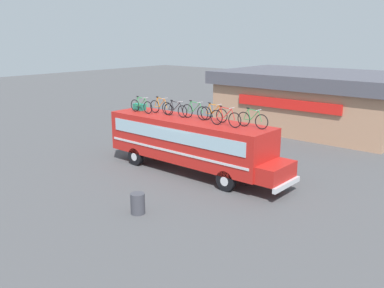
{
  "coord_description": "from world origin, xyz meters",
  "views": [
    {
      "loc": [
        14.18,
        -16.25,
        7.13
      ],
      "look_at": [
        0.28,
        0.0,
        1.58
      ],
      "focal_mm": 39.15,
      "sensor_mm": 36.0,
      "label": 1
    }
  ],
  "objects_px": {
    "luggage_bag_1": "(139,107)",
    "trash_bin": "(138,203)",
    "rooftop_bicycle_4": "(195,111)",
    "rooftop_bicycle_6": "(225,118)",
    "rooftop_bicycle_5": "(214,114)",
    "rooftop_bicycle_2": "(161,107)",
    "bus": "(191,141)",
    "rooftop_bicycle_7": "(252,120)",
    "rooftop_bicycle_3": "(175,110)",
    "rooftop_bicycle_1": "(141,106)"
  },
  "relations": [
    {
      "from": "luggage_bag_1",
      "to": "rooftop_bicycle_7",
      "type": "distance_m",
      "value": 7.7
    },
    {
      "from": "rooftop_bicycle_4",
      "to": "rooftop_bicycle_6",
      "type": "bearing_deg",
      "value": -10.87
    },
    {
      "from": "rooftop_bicycle_6",
      "to": "rooftop_bicycle_7",
      "type": "relative_size",
      "value": 1.07
    },
    {
      "from": "trash_bin",
      "to": "luggage_bag_1",
      "type": "bearing_deg",
      "value": 136.41
    },
    {
      "from": "rooftop_bicycle_4",
      "to": "rooftop_bicycle_5",
      "type": "bearing_deg",
      "value": 7.88
    },
    {
      "from": "bus",
      "to": "rooftop_bicycle_4",
      "type": "height_order",
      "value": "rooftop_bicycle_4"
    },
    {
      "from": "trash_bin",
      "to": "rooftop_bicycle_1",
      "type": "bearing_deg",
      "value": 135.45
    },
    {
      "from": "rooftop_bicycle_7",
      "to": "rooftop_bicycle_2",
      "type": "bearing_deg",
      "value": -177.97
    },
    {
      "from": "rooftop_bicycle_2",
      "to": "rooftop_bicycle_6",
      "type": "height_order",
      "value": "rooftop_bicycle_6"
    },
    {
      "from": "luggage_bag_1",
      "to": "rooftop_bicycle_6",
      "type": "bearing_deg",
      "value": -3.58
    },
    {
      "from": "rooftop_bicycle_4",
      "to": "rooftop_bicycle_6",
      "type": "height_order",
      "value": "rooftop_bicycle_6"
    },
    {
      "from": "rooftop_bicycle_3",
      "to": "rooftop_bicycle_7",
      "type": "xyz_separation_m",
      "value": [
        4.74,
        0.24,
        0.02
      ]
    },
    {
      "from": "bus",
      "to": "luggage_bag_1",
      "type": "bearing_deg",
      "value": 177.12
    },
    {
      "from": "rooftop_bicycle_3",
      "to": "trash_bin",
      "type": "bearing_deg",
      "value": -61.51
    },
    {
      "from": "luggage_bag_1",
      "to": "rooftop_bicycle_2",
      "type": "xyz_separation_m",
      "value": [
        1.82,
        -0.07,
        0.21
      ]
    },
    {
      "from": "rooftop_bicycle_6",
      "to": "trash_bin",
      "type": "xyz_separation_m",
      "value": [
        -0.5,
        -5.32,
        -2.85
      ]
    },
    {
      "from": "rooftop_bicycle_1",
      "to": "rooftop_bicycle_2",
      "type": "relative_size",
      "value": 1.05
    },
    {
      "from": "rooftop_bicycle_2",
      "to": "rooftop_bicycle_3",
      "type": "bearing_deg",
      "value": -1.56
    },
    {
      "from": "rooftop_bicycle_2",
      "to": "rooftop_bicycle_6",
      "type": "xyz_separation_m",
      "value": [
        4.7,
        -0.34,
        0.01
      ]
    },
    {
      "from": "rooftop_bicycle_4",
      "to": "rooftop_bicycle_3",
      "type": "bearing_deg",
      "value": -174.15
    },
    {
      "from": "luggage_bag_1",
      "to": "trash_bin",
      "type": "bearing_deg",
      "value": -43.59
    },
    {
      "from": "bus",
      "to": "rooftop_bicycle_2",
      "type": "bearing_deg",
      "value": 176.5
    },
    {
      "from": "bus",
      "to": "trash_bin",
      "type": "distance_m",
      "value": 5.98
    },
    {
      "from": "rooftop_bicycle_3",
      "to": "trash_bin",
      "type": "xyz_separation_m",
      "value": [
        3.06,
        -5.63,
        -2.82
      ]
    },
    {
      "from": "rooftop_bicycle_1",
      "to": "rooftop_bicycle_4",
      "type": "xyz_separation_m",
      "value": [
        3.51,
        0.54,
        0.01
      ]
    },
    {
      "from": "bus",
      "to": "rooftop_bicycle_4",
      "type": "relative_size",
      "value": 6.09
    },
    {
      "from": "rooftop_bicycle_7",
      "to": "trash_bin",
      "type": "bearing_deg",
      "value": -105.94
    },
    {
      "from": "bus",
      "to": "rooftop_bicycle_3",
      "type": "xyz_separation_m",
      "value": [
        -1.17,
        0.11,
        1.51
      ]
    },
    {
      "from": "rooftop_bicycle_3",
      "to": "rooftop_bicycle_5",
      "type": "distance_m",
      "value": 2.4
    },
    {
      "from": "bus",
      "to": "trash_bin",
      "type": "bearing_deg",
      "value": -71.16
    },
    {
      "from": "bus",
      "to": "rooftop_bicycle_3",
      "type": "bearing_deg",
      "value": 174.61
    },
    {
      "from": "rooftop_bicycle_2",
      "to": "rooftop_bicycle_4",
      "type": "bearing_deg",
      "value": 2.35
    },
    {
      "from": "rooftop_bicycle_4",
      "to": "rooftop_bicycle_5",
      "type": "distance_m",
      "value": 1.13
    },
    {
      "from": "bus",
      "to": "rooftop_bicycle_4",
      "type": "bearing_deg",
      "value": 69.16
    },
    {
      "from": "rooftop_bicycle_3",
      "to": "rooftop_bicycle_7",
      "type": "distance_m",
      "value": 4.74
    },
    {
      "from": "rooftop_bicycle_5",
      "to": "trash_bin",
      "type": "relative_size",
      "value": 1.97
    },
    {
      "from": "rooftop_bicycle_2",
      "to": "rooftop_bicycle_5",
      "type": "bearing_deg",
      "value": 4.12
    },
    {
      "from": "luggage_bag_1",
      "to": "rooftop_bicycle_1",
      "type": "height_order",
      "value": "rooftop_bicycle_1"
    },
    {
      "from": "rooftop_bicycle_6",
      "to": "rooftop_bicycle_2",
      "type": "bearing_deg",
      "value": 175.84
    },
    {
      "from": "rooftop_bicycle_5",
      "to": "rooftop_bicycle_7",
      "type": "distance_m",
      "value": 2.35
    },
    {
      "from": "rooftop_bicycle_2",
      "to": "rooftop_bicycle_7",
      "type": "distance_m",
      "value": 5.88
    },
    {
      "from": "rooftop_bicycle_2",
      "to": "rooftop_bicycle_3",
      "type": "relative_size",
      "value": 1.01
    },
    {
      "from": "rooftop_bicycle_6",
      "to": "bus",
      "type": "bearing_deg",
      "value": 175.2
    },
    {
      "from": "rooftop_bicycle_1",
      "to": "rooftop_bicycle_6",
      "type": "distance_m",
      "value": 5.8
    },
    {
      "from": "rooftop_bicycle_3",
      "to": "rooftop_bicycle_4",
      "type": "relative_size",
      "value": 0.94
    },
    {
      "from": "bus",
      "to": "rooftop_bicycle_6",
      "type": "height_order",
      "value": "rooftop_bicycle_6"
    },
    {
      "from": "rooftop_bicycle_6",
      "to": "trash_bin",
      "type": "relative_size",
      "value": 2.08
    },
    {
      "from": "rooftop_bicycle_3",
      "to": "rooftop_bicycle_1",
      "type": "bearing_deg",
      "value": -169.59
    },
    {
      "from": "rooftop_bicycle_2",
      "to": "bus",
      "type": "bearing_deg",
      "value": -3.5
    },
    {
      "from": "luggage_bag_1",
      "to": "rooftop_bicycle_1",
      "type": "bearing_deg",
      "value": -35.4
    }
  ]
}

